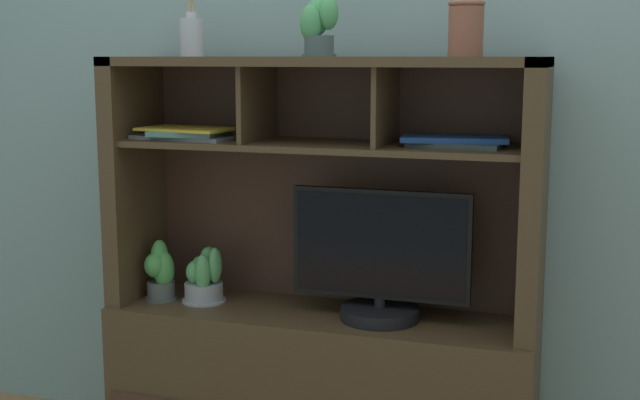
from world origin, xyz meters
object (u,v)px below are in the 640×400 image
object	(u,v)px
media_console	(321,345)
potted_succulent	(318,27)
tv_monitor	(380,264)
ceramic_vase	(466,29)
magazine_stack_left	(456,141)
magazine_stack_centre	(188,133)
potted_orchid	(204,279)
diffuser_bottle	(192,36)
potted_fern	(160,272)

from	to	relation	value
media_console	potted_succulent	world-z (taller)	potted_succulent
tv_monitor	media_console	bearing A→B (deg)	172.38
tv_monitor	ceramic_vase	xyz separation A→B (m)	(0.25, 0.01, 0.73)
magazine_stack_left	media_console	bearing A→B (deg)	-178.47
tv_monitor	potted_succulent	world-z (taller)	potted_succulent
media_console	magazine_stack_centre	bearing A→B (deg)	-175.81
media_console	magazine_stack_left	xyz separation A→B (m)	(0.43, 0.01, 0.70)
media_console	potted_orchid	distance (m)	0.46
media_console	diffuser_bottle	world-z (taller)	diffuser_bottle
media_console	tv_monitor	world-z (taller)	media_console
potted_fern	magazine_stack_left	bearing A→B (deg)	3.22
media_console	potted_fern	world-z (taller)	media_console
potted_fern	ceramic_vase	distance (m)	1.32
potted_orchid	media_console	bearing A→B (deg)	2.63
potted_fern	magazine_stack_centre	bearing A→B (deg)	5.79
media_console	potted_fern	size ratio (longest dim) A/B	6.73
potted_fern	magazine_stack_left	size ratio (longest dim) A/B	0.61
tv_monitor	potted_fern	bearing A→B (deg)	-178.75
magazine_stack_left	magazine_stack_centre	world-z (taller)	magazine_stack_centre
media_console	ceramic_vase	world-z (taller)	ceramic_vase
potted_orchid	potted_succulent	size ratio (longest dim) A/B	1.05
magazine_stack_centre	media_console	bearing A→B (deg)	4.19
tv_monitor	magazine_stack_centre	size ratio (longest dim) A/B	1.59
magazine_stack_left	magazine_stack_centre	xyz separation A→B (m)	(-0.89, -0.04, 0.00)
ceramic_vase	tv_monitor	bearing A→B (deg)	-178.23
potted_orchid	magazine_stack_left	world-z (taller)	magazine_stack_left
magazine_stack_left	potted_succulent	distance (m)	0.56
ceramic_vase	magazine_stack_left	bearing A→B (deg)	129.24
potted_orchid	magazine_stack_left	distance (m)	0.99
media_console	tv_monitor	distance (m)	0.37
magazine_stack_left	ceramic_vase	world-z (taller)	ceramic_vase
tv_monitor	diffuser_bottle	distance (m)	0.98
magazine_stack_left	diffuser_bottle	distance (m)	0.95
magazine_stack_centre	diffuser_bottle	xyz separation A→B (m)	(-0.00, 0.05, 0.32)
potted_orchid	magazine_stack_centre	world-z (taller)	magazine_stack_centre
potted_fern	diffuser_bottle	bearing A→B (deg)	29.53
magazine_stack_left	diffuser_bottle	world-z (taller)	diffuser_bottle
media_console	potted_succulent	size ratio (longest dim) A/B	7.71
media_console	potted_succulent	distance (m)	1.05
potted_fern	potted_succulent	distance (m)	1.01
potted_fern	magazine_stack_centre	size ratio (longest dim) A/B	0.58
potted_fern	diffuser_bottle	world-z (taller)	diffuser_bottle
potted_fern	diffuser_bottle	size ratio (longest dim) A/B	0.65
media_console	tv_monitor	bearing A→B (deg)	-7.62
potted_fern	magazine_stack_left	xyz separation A→B (m)	(1.00, 0.06, 0.48)
tv_monitor	diffuser_bottle	bearing A→B (deg)	176.08
magazine_stack_left	diffuser_bottle	bearing A→B (deg)	179.60
magazine_stack_left	magazine_stack_centre	distance (m)	0.89
media_console	tv_monitor	size ratio (longest dim) A/B	2.45
magazine_stack_left	potted_succulent	world-z (taller)	potted_succulent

